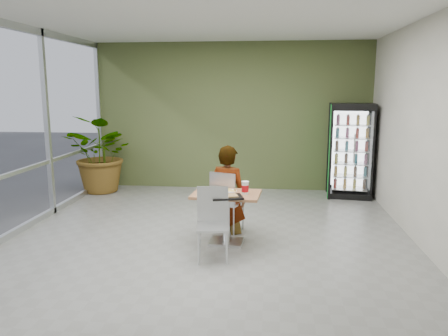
{
  "coord_description": "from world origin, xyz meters",
  "views": [
    {
      "loc": [
        0.89,
        -6.05,
        2.23
      ],
      "look_at": [
        0.16,
        0.57,
        1.0
      ],
      "focal_mm": 35.0,
      "sensor_mm": 36.0,
      "label": 1
    }
  ],
  "objects_px": {
    "beverage_fridge": "(351,151)",
    "potted_plant": "(103,154)",
    "cafeteria_tray": "(227,197)",
    "soda_cup": "(245,188)",
    "chair_far": "(225,197)",
    "chair_near": "(213,217)",
    "seated_woman": "(228,198)",
    "dining_table": "(226,208)"
  },
  "relations": [
    {
      "from": "beverage_fridge",
      "to": "potted_plant",
      "type": "xyz_separation_m",
      "value": [
        -5.2,
        -0.16,
        -0.13
      ]
    },
    {
      "from": "beverage_fridge",
      "to": "potted_plant",
      "type": "relative_size",
      "value": 1.16
    },
    {
      "from": "cafeteria_tray",
      "to": "soda_cup",
      "type": "bearing_deg",
      "value": 46.69
    },
    {
      "from": "beverage_fridge",
      "to": "chair_far",
      "type": "bearing_deg",
      "value": -125.33
    },
    {
      "from": "chair_near",
      "to": "cafeteria_tray",
      "type": "distance_m",
      "value": 0.36
    },
    {
      "from": "soda_cup",
      "to": "potted_plant",
      "type": "bearing_deg",
      "value": 137.88
    },
    {
      "from": "chair_far",
      "to": "soda_cup",
      "type": "height_order",
      "value": "chair_far"
    },
    {
      "from": "chair_near",
      "to": "cafeteria_tray",
      "type": "relative_size",
      "value": 2.22
    },
    {
      "from": "chair_near",
      "to": "seated_woman",
      "type": "xyz_separation_m",
      "value": [
        0.09,
        1.07,
        -0.02
      ]
    },
    {
      "from": "chair_near",
      "to": "potted_plant",
      "type": "relative_size",
      "value": 0.57
    },
    {
      "from": "soda_cup",
      "to": "beverage_fridge",
      "type": "relative_size",
      "value": 0.1
    },
    {
      "from": "seated_woman",
      "to": "potted_plant",
      "type": "distance_m",
      "value": 3.76
    },
    {
      "from": "seated_woman",
      "to": "cafeteria_tray",
      "type": "xyz_separation_m",
      "value": [
        0.07,
        -0.82,
        0.23
      ]
    },
    {
      "from": "dining_table",
      "to": "cafeteria_tray",
      "type": "height_order",
      "value": "cafeteria_tray"
    },
    {
      "from": "chair_far",
      "to": "potted_plant",
      "type": "xyz_separation_m",
      "value": [
        -2.89,
        2.39,
        0.27
      ]
    },
    {
      "from": "chair_near",
      "to": "beverage_fridge",
      "type": "relative_size",
      "value": 0.49
    },
    {
      "from": "seated_woman",
      "to": "dining_table",
      "type": "bearing_deg",
      "value": 113.61
    },
    {
      "from": "seated_woman",
      "to": "potted_plant",
      "type": "relative_size",
      "value": 1.0
    },
    {
      "from": "seated_woman",
      "to": "beverage_fridge",
      "type": "height_order",
      "value": "beverage_fridge"
    },
    {
      "from": "dining_table",
      "to": "potted_plant",
      "type": "xyz_separation_m",
      "value": [
        -2.96,
        2.88,
        0.29
      ]
    },
    {
      "from": "cafeteria_tray",
      "to": "dining_table",
      "type": "bearing_deg",
      "value": 96.57
    },
    {
      "from": "soda_cup",
      "to": "cafeteria_tray",
      "type": "bearing_deg",
      "value": -133.31
    },
    {
      "from": "dining_table",
      "to": "cafeteria_tray",
      "type": "bearing_deg",
      "value": -83.43
    },
    {
      "from": "dining_table",
      "to": "beverage_fridge",
      "type": "bearing_deg",
      "value": 53.64
    },
    {
      "from": "beverage_fridge",
      "to": "potted_plant",
      "type": "distance_m",
      "value": 5.2
    },
    {
      "from": "soda_cup",
      "to": "potted_plant",
      "type": "relative_size",
      "value": 0.11
    },
    {
      "from": "chair_far",
      "to": "potted_plant",
      "type": "distance_m",
      "value": 3.76
    },
    {
      "from": "cafeteria_tray",
      "to": "beverage_fridge",
      "type": "bearing_deg",
      "value": 56.41
    },
    {
      "from": "seated_woman",
      "to": "cafeteria_tray",
      "type": "height_order",
      "value": "seated_woman"
    },
    {
      "from": "seated_woman",
      "to": "soda_cup",
      "type": "bearing_deg",
      "value": 137.81
    },
    {
      "from": "potted_plant",
      "to": "seated_woman",
      "type": "bearing_deg",
      "value": -38.74
    },
    {
      "from": "dining_table",
      "to": "chair_near",
      "type": "bearing_deg",
      "value": -103.32
    },
    {
      "from": "cafeteria_tray",
      "to": "potted_plant",
      "type": "relative_size",
      "value": 0.26
    },
    {
      "from": "chair_near",
      "to": "cafeteria_tray",
      "type": "height_order",
      "value": "chair_near"
    },
    {
      "from": "chair_far",
      "to": "chair_near",
      "type": "bearing_deg",
      "value": 106.78
    },
    {
      "from": "dining_table",
      "to": "chair_far",
      "type": "relative_size",
      "value": 1.04
    },
    {
      "from": "dining_table",
      "to": "soda_cup",
      "type": "distance_m",
      "value": 0.41
    },
    {
      "from": "chair_far",
      "to": "seated_woman",
      "type": "xyz_separation_m",
      "value": [
        0.03,
        0.04,
        -0.03
      ]
    },
    {
      "from": "chair_near",
      "to": "seated_woman",
      "type": "distance_m",
      "value": 1.08
    },
    {
      "from": "chair_near",
      "to": "soda_cup",
      "type": "distance_m",
      "value": 0.7
    },
    {
      "from": "chair_far",
      "to": "beverage_fridge",
      "type": "xyz_separation_m",
      "value": [
        2.31,
        2.55,
        0.4
      ]
    },
    {
      "from": "dining_table",
      "to": "seated_woman",
      "type": "relative_size",
      "value": 0.6
    }
  ]
}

